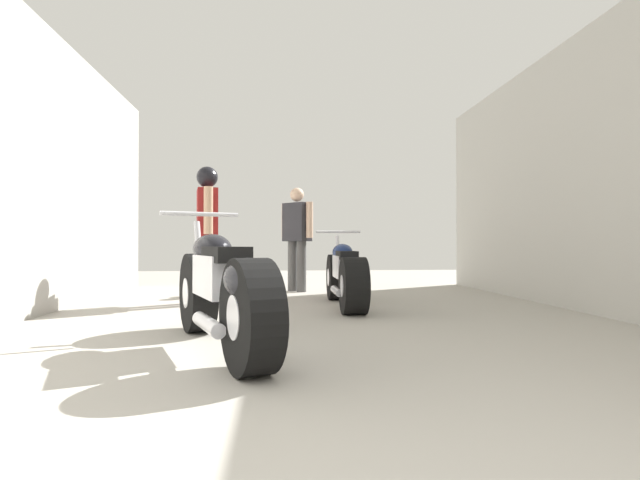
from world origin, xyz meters
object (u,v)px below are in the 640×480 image
object	(u,v)px
mechanic_in_blue	(297,233)
mechanic_with_helmet	(207,221)
motorcycle_black_naked	(345,275)
motorcycle_maroon_cruiser	(220,289)

from	to	relation	value
mechanic_in_blue	mechanic_with_helmet	world-z (taller)	mechanic_with_helmet
motorcycle_black_naked	mechanic_in_blue	bearing A→B (deg)	104.48
mechanic_with_helmet	motorcycle_black_naked	bearing A→B (deg)	-15.27
motorcycle_black_naked	mechanic_with_helmet	xyz separation A→B (m)	(-1.62, 0.44, 0.63)
motorcycle_maroon_cruiser	mechanic_with_helmet	xyz separation A→B (m)	(-0.47, 2.62, 0.58)
motorcycle_maroon_cruiser	mechanic_in_blue	xyz separation A→B (m)	(0.67, 4.04, 0.48)
mechanic_with_helmet	motorcycle_maroon_cruiser	bearing A→B (deg)	-79.74
motorcycle_maroon_cruiser	motorcycle_black_naked	world-z (taller)	motorcycle_maroon_cruiser
motorcycle_black_naked	mechanic_with_helmet	bearing A→B (deg)	164.73
mechanic_in_blue	motorcycle_maroon_cruiser	bearing A→B (deg)	-99.36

